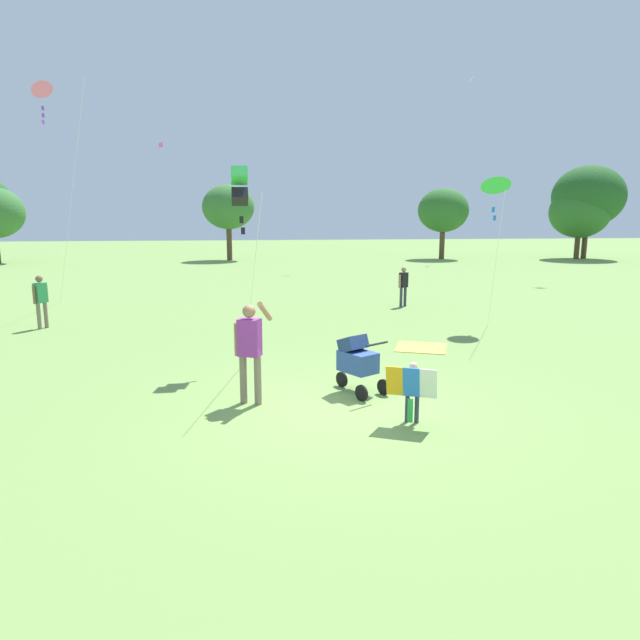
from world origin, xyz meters
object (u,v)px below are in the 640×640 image
object	(u,v)px
person_adult_flyer	(250,345)
person_red_shirt	(41,297)
child_with_butterfly_kite	(412,386)
kite_orange_delta	(42,92)
kite_green_novelty	(496,186)
picnic_blanket	(421,347)
kite_adult_black	(240,187)
person_sitting_far	(403,283)
stroller	(357,359)

from	to	relation	value
person_adult_flyer	person_red_shirt	xyz separation A→B (m)	(-5.66, 6.91, -0.14)
child_with_butterfly_kite	kite_orange_delta	size ratio (longest dim) A/B	0.13
kite_green_novelty	picnic_blanket	bearing A→B (deg)	-138.32
kite_adult_black	person_sitting_far	bearing A→B (deg)	52.28
person_red_shirt	stroller	bearing A→B (deg)	-41.07
child_with_butterfly_kite	person_sitting_far	size ratio (longest dim) A/B	0.70
kite_orange_delta	kite_adult_black	bearing A→B (deg)	-54.02
kite_adult_black	picnic_blanket	bearing A→B (deg)	12.85
child_with_butterfly_kite	person_sitting_far	world-z (taller)	person_sitting_far
kite_orange_delta	person_red_shirt	world-z (taller)	kite_orange_delta
person_sitting_far	person_red_shirt	bearing A→B (deg)	-167.33
person_adult_flyer	picnic_blanket	bearing A→B (deg)	41.31
person_adult_flyer	kite_green_novelty	world-z (taller)	kite_green_novelty
person_red_shirt	kite_green_novelty	bearing A→B (deg)	-4.98
child_with_butterfly_kite	picnic_blanket	size ratio (longest dim) A/B	0.81
kite_green_novelty	stroller	bearing A→B (deg)	-131.11
person_red_shirt	person_sitting_far	world-z (taller)	person_red_shirt
person_adult_flyer	person_red_shirt	world-z (taller)	person_adult_flyer
kite_adult_black	person_sitting_far	distance (m)	9.04
child_with_butterfly_kite	person_adult_flyer	bearing A→B (deg)	153.40
kite_green_novelty	person_sitting_far	xyz separation A→B (m)	(-1.51, 3.49, -3.04)
stroller	kite_green_novelty	world-z (taller)	kite_green_novelty
child_with_butterfly_kite	person_red_shirt	bearing A→B (deg)	134.77
stroller	kite_adult_black	distance (m)	4.21
kite_green_novelty	person_red_shirt	bearing A→B (deg)	175.02
person_red_shirt	person_sitting_far	xyz separation A→B (m)	(10.77, 2.42, -0.07)
person_sitting_far	stroller	bearing A→B (deg)	-110.01
stroller	picnic_blanket	size ratio (longest dim) A/B	0.93
stroller	person_red_shirt	distance (m)	9.96
person_adult_flyer	kite_green_novelty	distance (m)	9.27
kite_adult_black	person_red_shirt	bearing A→B (deg)	141.58
person_adult_flyer	picnic_blanket	xyz separation A→B (m)	(3.96, 3.48, -0.99)
child_with_butterfly_kite	kite_green_novelty	size ratio (longest dim) A/B	0.23
stroller	kite_orange_delta	bearing A→B (deg)	127.35
child_with_butterfly_kite	stroller	distance (m)	1.66
picnic_blanket	child_with_butterfly_kite	bearing A→B (deg)	-108.66
person_adult_flyer	kite_green_novelty	bearing A→B (deg)	41.46
picnic_blanket	stroller	bearing A→B (deg)	-124.27
kite_green_novelty	person_red_shirt	distance (m)	12.68
person_sitting_far	child_with_butterfly_kite	bearing A→B (deg)	-104.52
person_adult_flyer	kite_adult_black	distance (m)	3.65
child_with_butterfly_kite	kite_adult_black	bearing A→B (deg)	124.10
kite_green_novelty	child_with_butterfly_kite	bearing A→B (deg)	-121.05
kite_adult_black	stroller	bearing A→B (deg)	-47.43
picnic_blanket	kite_adult_black	bearing A→B (deg)	-167.15
kite_green_novelty	kite_orange_delta	bearing A→B (deg)	156.83
kite_green_novelty	kite_adult_black	bearing A→B (deg)	-153.97
kite_adult_black	kite_orange_delta	size ratio (longest dim) A/B	0.54
person_adult_flyer	person_sitting_far	bearing A→B (deg)	61.32
kite_adult_black	person_red_shirt	distance (m)	7.56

